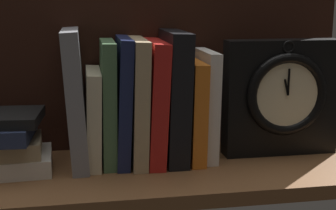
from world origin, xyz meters
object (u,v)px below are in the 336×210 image
(book_orange_pandolfini, at_px, (192,109))
(framed_clock, at_px, (282,97))
(book_green_romantic, at_px, (108,102))
(book_navy_bierce, at_px, (122,100))
(book_white_catcher, at_px, (206,104))
(book_gray_chess, at_px, (76,98))
(book_tan_shortstories, at_px, (137,101))
(book_cream_twain, at_px, (93,117))
(book_red_requiem, at_px, (154,101))
(book_black_skeptic, at_px, (174,96))

(book_orange_pandolfini, xyz_separation_m, framed_clock, (0.18, -0.01, 0.02))
(book_green_romantic, height_order, book_navy_bierce, book_navy_bierce)
(book_orange_pandolfini, bearing_deg, book_white_catcher, 0.00)
(book_gray_chess, xyz_separation_m, framed_clock, (0.39, -0.01, -0.01))
(book_navy_bierce, distance_m, book_tan_shortstories, 0.03)
(book_cream_twain, distance_m, book_red_requiem, 0.12)
(book_red_requiem, bearing_deg, book_green_romantic, 180.00)
(book_navy_bierce, xyz_separation_m, book_black_skeptic, (0.10, 0.00, 0.01))
(book_gray_chess, height_order, book_black_skeptic, book_gray_chess)
(book_navy_bierce, distance_m, book_white_catcher, 0.16)
(book_tan_shortstories, distance_m, book_red_requiem, 0.03)
(book_red_requiem, bearing_deg, book_orange_pandolfini, 0.00)
(book_green_romantic, distance_m, book_navy_bierce, 0.03)
(book_red_requiem, bearing_deg, framed_clock, -2.95)
(book_green_romantic, bearing_deg, book_cream_twain, 180.00)
(book_black_skeptic, bearing_deg, book_orange_pandolfini, 0.00)
(book_orange_pandolfini, bearing_deg, book_tan_shortstories, -180.00)
(book_red_requiem, distance_m, book_orange_pandolfini, 0.08)
(book_black_skeptic, bearing_deg, book_white_catcher, 0.00)
(book_green_romantic, height_order, book_black_skeptic, book_black_skeptic)
(book_cream_twain, height_order, book_red_requiem, book_red_requiem)
(book_cream_twain, bearing_deg, book_red_requiem, 0.00)
(book_cream_twain, xyz_separation_m, book_navy_bierce, (0.05, 0.00, 0.03))
(book_red_requiem, bearing_deg, book_cream_twain, 180.00)
(book_cream_twain, bearing_deg, book_orange_pandolfini, 0.00)
(book_green_romantic, distance_m, book_white_catcher, 0.19)
(book_cream_twain, height_order, book_white_catcher, book_white_catcher)
(book_cream_twain, xyz_separation_m, book_tan_shortstories, (0.08, -0.00, 0.03))
(book_cream_twain, height_order, book_tan_shortstories, book_tan_shortstories)
(book_cream_twain, distance_m, book_orange_pandolfini, 0.19)
(framed_clock, bearing_deg, book_tan_shortstories, 177.38)
(book_orange_pandolfini, relative_size, framed_clock, 0.84)
(book_white_catcher, bearing_deg, book_navy_bierce, 180.00)
(book_red_requiem, xyz_separation_m, framed_clock, (0.25, -0.01, 0.00))
(book_green_romantic, relative_size, book_red_requiem, 1.00)
(book_white_catcher, bearing_deg, book_tan_shortstories, -180.00)
(book_navy_bierce, height_order, book_red_requiem, book_navy_bierce)
(book_tan_shortstories, relative_size, book_white_catcher, 1.12)
(book_navy_bierce, bearing_deg, book_red_requiem, 0.00)
(book_tan_shortstories, bearing_deg, book_white_catcher, 0.00)
(book_navy_bierce, height_order, book_orange_pandolfini, book_navy_bierce)
(book_cream_twain, relative_size, book_green_romantic, 0.77)
(book_orange_pandolfini, bearing_deg, book_gray_chess, 180.00)
(book_red_requiem, height_order, book_white_catcher, book_red_requiem)
(book_cream_twain, relative_size, book_white_catcher, 0.85)
(book_tan_shortstories, distance_m, framed_clock, 0.28)
(book_green_romantic, relative_size, book_white_catcher, 1.10)
(book_gray_chess, relative_size, book_black_skeptic, 1.02)
(book_tan_shortstories, height_order, book_red_requiem, book_tan_shortstories)
(book_green_romantic, bearing_deg, book_orange_pandolfini, 0.00)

